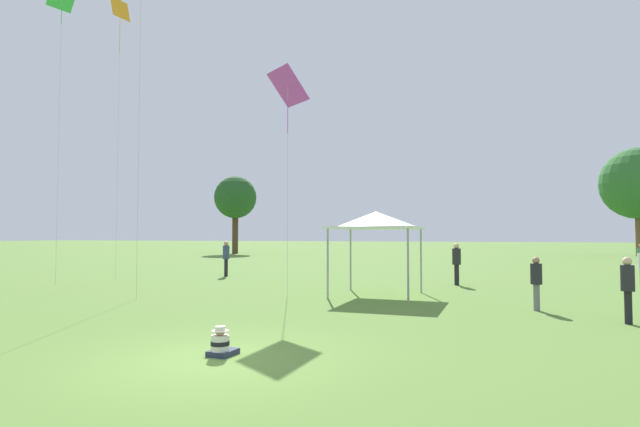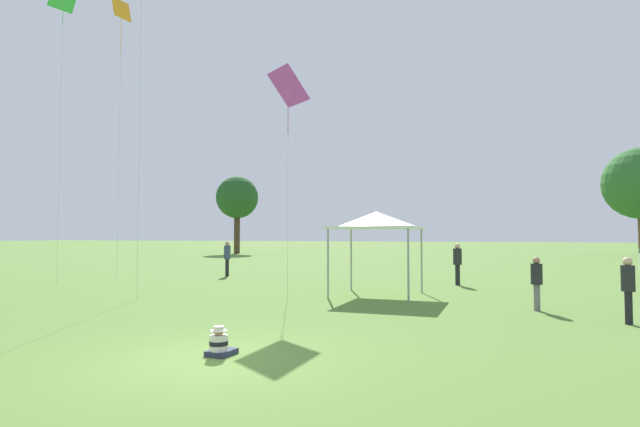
{
  "view_description": "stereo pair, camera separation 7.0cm",
  "coord_description": "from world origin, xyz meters",
  "px_view_note": "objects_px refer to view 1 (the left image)",
  "views": [
    {
      "loc": [
        4.29,
        -7.97,
        2.2
      ],
      "look_at": [
        -0.01,
        6.46,
        2.84
      ],
      "focal_mm": 28.0,
      "sensor_mm": 36.0,
      "label": 1
    },
    {
      "loc": [
        4.35,
        -7.95,
        2.2
      ],
      "look_at": [
        -0.01,
        6.46,
        2.84
      ],
      "focal_mm": 28.0,
      "sensor_mm": 36.0,
      "label": 2
    }
  ],
  "objects_px": {
    "person_standing_3": "(457,260)",
    "kite_4": "(288,89)",
    "canopy_tent": "(376,221)",
    "person_standing_5": "(628,284)",
    "distant_tree_1": "(638,184)",
    "person_standing_6": "(226,255)",
    "kite_0": "(120,19)",
    "person_standing_2": "(536,279)",
    "distant_tree_0": "(235,198)",
    "seated_toddler": "(221,344)",
    "kite_2": "(62,6)"
  },
  "relations": [
    {
      "from": "person_standing_6",
      "to": "kite_0",
      "type": "height_order",
      "value": "kite_0"
    },
    {
      "from": "person_standing_6",
      "to": "kite_2",
      "type": "xyz_separation_m",
      "value": [
        -5.11,
        -6.13,
        11.36
      ]
    },
    {
      "from": "distant_tree_0",
      "to": "person_standing_6",
      "type": "bearing_deg",
      "value": -64.57
    },
    {
      "from": "person_standing_5",
      "to": "kite_2",
      "type": "relative_size",
      "value": 0.12
    },
    {
      "from": "kite_0",
      "to": "distant_tree_1",
      "type": "height_order",
      "value": "kite_0"
    },
    {
      "from": "person_standing_5",
      "to": "person_standing_2",
      "type": "bearing_deg",
      "value": -65.8
    },
    {
      "from": "seated_toddler",
      "to": "kite_4",
      "type": "distance_m",
      "value": 11.04
    },
    {
      "from": "distant_tree_0",
      "to": "person_standing_5",
      "type": "bearing_deg",
      "value": -52.48
    },
    {
      "from": "kite_4",
      "to": "distant_tree_0",
      "type": "relative_size",
      "value": 0.89
    },
    {
      "from": "seated_toddler",
      "to": "distant_tree_0",
      "type": "bearing_deg",
      "value": 123.4
    },
    {
      "from": "person_standing_3",
      "to": "distant_tree_0",
      "type": "height_order",
      "value": "distant_tree_0"
    },
    {
      "from": "person_standing_3",
      "to": "kite_0",
      "type": "height_order",
      "value": "kite_0"
    },
    {
      "from": "seated_toddler",
      "to": "kite_2",
      "type": "xyz_separation_m",
      "value": [
        -13.06,
        9.48,
        12.26
      ]
    },
    {
      "from": "person_standing_5",
      "to": "person_standing_6",
      "type": "height_order",
      "value": "person_standing_6"
    },
    {
      "from": "person_standing_2",
      "to": "kite_0",
      "type": "bearing_deg",
      "value": -166.79
    },
    {
      "from": "distant_tree_0",
      "to": "kite_0",
      "type": "bearing_deg",
      "value": -73.69
    },
    {
      "from": "person_standing_2",
      "to": "distant_tree_0",
      "type": "distance_m",
      "value": 46.75
    },
    {
      "from": "person_standing_2",
      "to": "kite_0",
      "type": "relative_size",
      "value": 0.11
    },
    {
      "from": "person_standing_2",
      "to": "person_standing_6",
      "type": "height_order",
      "value": "person_standing_6"
    },
    {
      "from": "person_standing_2",
      "to": "canopy_tent",
      "type": "bearing_deg",
      "value": -175.45
    },
    {
      "from": "seated_toddler",
      "to": "person_standing_5",
      "type": "bearing_deg",
      "value": 42.86
    },
    {
      "from": "person_standing_3",
      "to": "distant_tree_1",
      "type": "bearing_deg",
      "value": 74.81
    },
    {
      "from": "person_standing_6",
      "to": "kite_0",
      "type": "distance_m",
      "value": 13.09
    },
    {
      "from": "canopy_tent",
      "to": "person_standing_3",
      "type": "bearing_deg",
      "value": 59.87
    },
    {
      "from": "person_standing_2",
      "to": "person_standing_3",
      "type": "bearing_deg",
      "value": 137.35
    },
    {
      "from": "distant_tree_0",
      "to": "person_standing_3",
      "type": "bearing_deg",
      "value": -49.79
    },
    {
      "from": "person_standing_6",
      "to": "kite_4",
      "type": "height_order",
      "value": "kite_4"
    },
    {
      "from": "seated_toddler",
      "to": "kite_0",
      "type": "relative_size",
      "value": 0.04
    },
    {
      "from": "person_standing_2",
      "to": "person_standing_5",
      "type": "bearing_deg",
      "value": -14.27
    },
    {
      "from": "person_standing_3",
      "to": "person_standing_5",
      "type": "height_order",
      "value": "person_standing_3"
    },
    {
      "from": "person_standing_2",
      "to": "canopy_tent",
      "type": "distance_m",
      "value": 5.83
    },
    {
      "from": "person_standing_2",
      "to": "distant_tree_1",
      "type": "xyz_separation_m",
      "value": [
        14.83,
        42.15,
        6.48
      ]
    },
    {
      "from": "seated_toddler",
      "to": "distant_tree_1",
      "type": "bearing_deg",
      "value": 74.44
    },
    {
      "from": "person_standing_5",
      "to": "kite_4",
      "type": "distance_m",
      "value": 11.99
    },
    {
      "from": "person_standing_3",
      "to": "distant_tree_1",
      "type": "distance_m",
      "value": 39.76
    },
    {
      "from": "person_standing_6",
      "to": "distant_tree_0",
      "type": "bearing_deg",
      "value": -95.43
    },
    {
      "from": "seated_toddler",
      "to": "person_standing_3",
      "type": "relative_size",
      "value": 0.31
    },
    {
      "from": "person_standing_6",
      "to": "distant_tree_1",
      "type": "relative_size",
      "value": 0.17
    },
    {
      "from": "person_standing_3",
      "to": "canopy_tent",
      "type": "xyz_separation_m",
      "value": [
        -2.7,
        -4.65,
        1.62
      ]
    },
    {
      "from": "kite_4",
      "to": "person_standing_6",
      "type": "bearing_deg",
      "value": 32.92
    },
    {
      "from": "canopy_tent",
      "to": "person_standing_5",
      "type": "bearing_deg",
      "value": -29.58
    },
    {
      "from": "person_standing_2",
      "to": "distant_tree_0",
      "type": "height_order",
      "value": "distant_tree_0"
    },
    {
      "from": "person_standing_6",
      "to": "kite_2",
      "type": "bearing_deg",
      "value": 19.31
    },
    {
      "from": "person_standing_5",
      "to": "person_standing_6",
      "type": "xyz_separation_m",
      "value": [
        -16.03,
        9.86,
        0.13
      ]
    },
    {
      "from": "person_standing_5",
      "to": "kite_2",
      "type": "height_order",
      "value": "kite_2"
    },
    {
      "from": "person_standing_2",
      "to": "kite_0",
      "type": "xyz_separation_m",
      "value": [
        -18.52,
        4.97,
        12.12
      ]
    },
    {
      "from": "person_standing_3",
      "to": "kite_4",
      "type": "height_order",
      "value": "kite_4"
    },
    {
      "from": "canopy_tent",
      "to": "distant_tree_0",
      "type": "height_order",
      "value": "distant_tree_0"
    },
    {
      "from": "person_standing_6",
      "to": "kite_4",
      "type": "relative_size",
      "value": 0.23
    },
    {
      "from": "canopy_tent",
      "to": "person_standing_6",
      "type": "bearing_deg",
      "value": 146.92
    }
  ]
}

